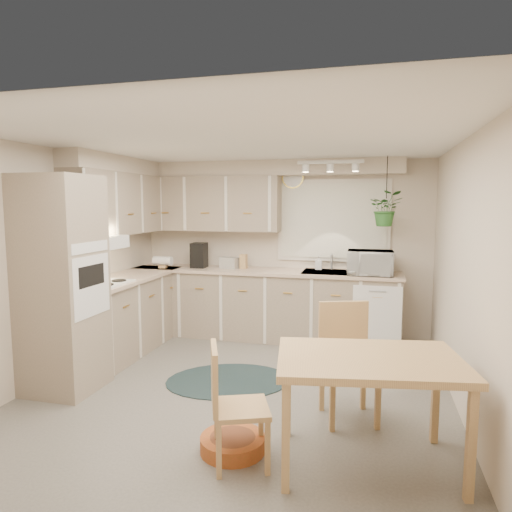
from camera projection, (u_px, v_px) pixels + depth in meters
The scene contains 35 objects.
floor at pixel (240, 391), 4.48m from camera, with size 4.20×4.20×0.00m, color slate.
ceiling at pixel (239, 141), 4.20m from camera, with size 4.20×4.20×0.00m, color silver.
wall_back at pixel (282, 249), 6.36m from camera, with size 4.00×0.04×2.40m, color beige.
wall_front at pixel (122, 328), 2.32m from camera, with size 4.00×0.04×2.40m, color beige.
wall_left at pixel (58, 263), 4.83m from camera, with size 0.04×4.20×2.40m, color beige.
wall_right at pixel (466, 278), 3.84m from camera, with size 0.04×4.20×2.40m, color beige.
base_cab_left at pixel (129, 315), 5.69m from camera, with size 0.60×1.85×0.90m, color gray.
base_cab_back at pixel (263, 305), 6.21m from camera, with size 3.60×0.60×0.90m, color gray.
counter_left at pixel (128, 277), 5.63m from camera, with size 0.64×1.89×0.04m, color #CAAB93.
counter_back at pixel (263, 271), 6.14m from camera, with size 3.64×0.64×0.04m, color #CAAB93.
oven_stack at pixel (62, 284), 4.41m from camera, with size 0.65×0.65×2.10m, color gray.
wall_oven_face at pixel (91, 286), 4.33m from camera, with size 0.02×0.56×0.58m, color silver.
upper_cab_left at pixel (121, 204), 5.68m from camera, with size 0.35×2.00×0.75m, color gray.
upper_cab_back at pixel (210, 204), 6.37m from camera, with size 2.00×0.35×0.75m, color gray.
soffit_left at pixel (118, 165), 5.63m from camera, with size 0.30×2.00×0.20m, color beige.
soffit_back at pixel (266, 168), 6.14m from camera, with size 3.60×0.30×0.20m, color beige.
cooktop at pixel (102, 283), 5.07m from camera, with size 0.52×0.58×0.02m, color silver.
range_hood at pixel (99, 243), 5.02m from camera, with size 0.40×0.60×0.14m, color silver.
window_blinds at pixel (333, 221), 6.11m from camera, with size 1.40×0.02×1.00m, color white.
window_frame at pixel (333, 221), 6.12m from camera, with size 1.50×0.02×1.10m, color beige.
sink at pixel (330, 275), 5.93m from camera, with size 0.70×0.48×0.10m, color #A8ABB0.
dishwasher_front at pixel (377, 320), 5.54m from camera, with size 0.58×0.01×0.83m, color silver.
track_light_bar at pixel (330, 162), 5.53m from camera, with size 0.80×0.04×0.04m, color silver.
wall_clock at pixel (293, 177), 6.18m from camera, with size 0.30×0.30×0.03m, color #DDBD4E.
dining_table at pixel (368, 411), 3.17m from camera, with size 1.25×0.83×0.78m, color tan.
chair_left at pixel (241, 405), 3.19m from camera, with size 0.40×0.40×0.86m, color tan.
chair_back at pixel (349, 364), 3.83m from camera, with size 0.46×0.46×0.98m, color tan.
braided_rug at pixel (229, 380), 4.72m from camera, with size 1.29×0.97×0.01m, color black.
pet_bed at pixel (233, 444), 3.38m from camera, with size 0.49×0.49×0.11m, color #A54421.
microwave at pixel (370, 260), 5.68m from camera, with size 0.55×0.31×0.38m, color silver.
soap_bottle at pixel (319, 267), 6.11m from camera, with size 0.09×0.19×0.09m, color silver.
hanging_plant at pixel (386, 213), 5.57m from camera, with size 0.39×0.43×0.34m, color #2A6026.
coffee_maker at pixel (199, 255), 6.36m from camera, with size 0.19×0.24×0.34m, color black.
toaster at pixel (229, 263), 6.28m from camera, with size 0.25×0.14×0.15m, color #A8ABB0.
knife_block at pixel (244, 261), 6.26m from camera, with size 0.09×0.09×0.19m, color tan.
Camera 1 is at (1.23, -4.12, 1.83)m, focal length 32.00 mm.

